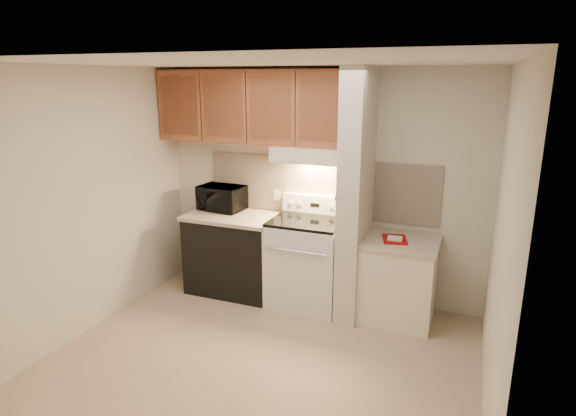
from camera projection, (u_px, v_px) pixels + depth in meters
The scene contains 50 objects.
floor at pixel (263, 358), 4.24m from camera, with size 3.60×3.60×0.00m, color tan.
ceiling at pixel (258, 62), 3.59m from camera, with size 3.60×3.60×0.00m, color white.
wall_back at pixel (318, 185), 5.26m from camera, with size 3.60×0.02×2.50m, color beige.
wall_left at pixel (88, 202), 4.55m from camera, with size 0.02×3.00×2.50m, color beige.
wall_right at pixel (501, 251), 3.28m from camera, with size 0.02×3.00×2.50m, color beige.
backsplash at pixel (318, 187), 5.25m from camera, with size 2.60×0.02×0.63m, color #FAE4C8.
range_body at pixel (307, 263), 5.16m from camera, with size 0.76×0.65×0.92m, color silver.
oven_window at pixel (297, 271), 4.86m from camera, with size 0.50×0.01×0.30m, color black.
oven_handle at pixel (295, 251), 4.77m from camera, with size 0.02×0.02×0.65m, color silver.
cooktop at pixel (307, 221), 5.03m from camera, with size 0.74×0.64×0.03m, color black.
range_backguard at pixel (316, 204), 5.26m from camera, with size 0.76×0.08×0.20m, color silver.
range_display at pixel (315, 205), 5.22m from camera, with size 0.10×0.01×0.04m, color black.
range_knob_left_outer at pixel (291, 203), 5.32m from camera, with size 0.05×0.05×0.02m, color silver.
range_knob_left_inner at pixel (299, 204), 5.28m from camera, with size 0.05×0.05×0.02m, color silver.
range_knob_right_inner at pixel (331, 207), 5.15m from camera, with size 0.05×0.05×0.02m, color silver.
range_knob_right_outer at pixel (340, 208), 5.12m from camera, with size 0.05×0.05×0.02m, color silver.
dishwasher_front at pixel (235, 255), 5.49m from camera, with size 1.00×0.63×0.87m, color black.
left_countertop at pixel (233, 216), 5.37m from camera, with size 1.04×0.67×0.04m, color #B6A693.
spoon_rest at pixel (232, 209), 5.58m from camera, with size 0.22×0.07×0.01m, color black.
teal_jar at pixel (216, 203), 5.67m from camera, with size 0.08×0.08×0.09m, color #20705B.
outlet at pixel (277, 195), 5.45m from camera, with size 0.08×0.01×0.12m, color beige.
microwave at pixel (222, 198), 5.53m from camera, with size 0.51×0.34×0.28m, color black.
partition_pillar at pixel (356, 196), 4.77m from camera, with size 0.22×0.70×2.50m, color beige.
pillar_trim at pixel (345, 190), 4.79m from camera, with size 0.01×0.70×0.04m, color #9A5432.
knife_strip at pixel (343, 190), 4.75m from camera, with size 0.02×0.42×0.04m, color black.
knife_blade_a at pixel (337, 203), 4.64m from camera, with size 0.01×0.04×0.16m, color silver.
knife_handle_a at pixel (338, 188), 4.60m from camera, with size 0.02×0.02×0.10m, color black.
knife_blade_b at pixel (339, 202), 4.70m from camera, with size 0.01×0.04×0.18m, color silver.
knife_handle_b at pixel (340, 186), 4.66m from camera, with size 0.02×0.02×0.10m, color black.
knife_blade_c at pixel (342, 201), 4.79m from camera, with size 0.01×0.04×0.20m, color silver.
knife_handle_c at pixel (342, 184), 4.74m from camera, with size 0.02×0.02×0.10m, color black.
knife_blade_d at pixel (344, 198), 4.84m from camera, with size 0.01×0.04×0.16m, color silver.
knife_handle_d at pixel (344, 183), 4.81m from camera, with size 0.02×0.02×0.10m, color black.
knife_blade_e at pixel (346, 197), 4.91m from camera, with size 0.01×0.04×0.18m, color silver.
knife_handle_e at pixel (346, 182), 4.87m from camera, with size 0.02×0.02×0.10m, color black.
oven_mitt at pixel (347, 196), 4.98m from camera, with size 0.03×0.11×0.26m, color gray.
right_cab_base at pixel (398, 282), 4.82m from camera, with size 0.70×0.60×0.81m, color beige.
right_countertop at pixel (400, 242), 4.71m from camera, with size 0.74×0.64×0.04m, color #B6A693.
red_folder at pixel (395, 239), 4.72m from camera, with size 0.22×0.31×0.01m, color #950908.
white_box at pixel (395, 239), 4.68m from camera, with size 0.14×0.09×0.04m, color white.
range_hood at pixel (312, 154), 4.96m from camera, with size 0.78×0.44×0.15m, color beige.
hood_lip at pixel (305, 162), 4.79m from camera, with size 0.78×0.04×0.06m, color beige.
upper_cabinets at pixel (253, 107), 5.13m from camera, with size 2.18×0.33×0.77m, color #9A5432.
cab_door_a at pixel (179, 106), 5.27m from camera, with size 0.46×0.01×0.63m, color #9A5432.
cab_gap_a at pixel (201, 107), 5.18m from camera, with size 0.01×0.01×0.73m, color black.
cab_door_b at pixel (223, 107), 5.08m from camera, with size 0.46×0.01×0.63m, color #9A5432.
cab_gap_b at pixel (246, 108), 4.98m from camera, with size 0.01×0.01×0.73m, color black.
cab_door_c at pixel (270, 108), 4.89m from camera, with size 0.46×0.01×0.63m, color #9A5432.
cab_gap_c at pixel (295, 109), 4.79m from camera, with size 0.01×0.01×0.73m, color black.
cab_door_d at pixel (321, 110), 4.69m from camera, with size 0.46×0.01×0.63m, color #9A5432.
Camera 1 is at (1.58, -3.40, 2.39)m, focal length 30.00 mm.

